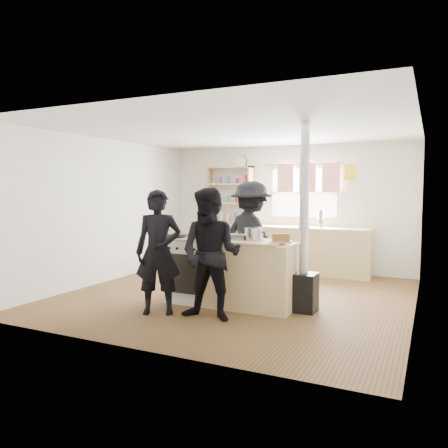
{
  "coord_description": "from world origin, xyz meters",
  "views": [
    {
      "loc": [
        2.66,
        -6.0,
        1.61
      ],
      "look_at": [
        -0.16,
        -0.1,
        1.1
      ],
      "focal_mm": 35.0,
      "sensor_mm": 36.0,
      "label": 1
    }
  ],
  "objects_px": {
    "skillet_greens": "(177,236)",
    "thermos": "(321,219)",
    "roast_tray": "(234,236)",
    "person_near_right": "(211,254)",
    "stockpot_stove": "(208,231)",
    "cooking_island": "(230,272)",
    "flue_heater": "(303,263)",
    "bread_board": "(281,239)",
    "stockpot_counter": "(254,234)",
    "person_far": "(251,237)",
    "person_near_left": "(158,252)"
  },
  "relations": [
    {
      "from": "stockpot_counter",
      "to": "person_far",
      "type": "distance_m",
      "value": 0.95
    },
    {
      "from": "stockpot_counter",
      "to": "person_far",
      "type": "relative_size",
      "value": 0.15
    },
    {
      "from": "bread_board",
      "to": "flue_heater",
      "type": "xyz_separation_m",
      "value": [
        0.24,
        0.22,
        -0.33
      ]
    },
    {
      "from": "stockpot_counter",
      "to": "bread_board",
      "type": "distance_m",
      "value": 0.43
    },
    {
      "from": "flue_heater",
      "to": "stockpot_counter",
      "type": "bearing_deg",
      "value": -168.67
    },
    {
      "from": "thermos",
      "to": "cooking_island",
      "type": "distance_m",
      "value": 2.9
    },
    {
      "from": "thermos",
      "to": "person_far",
      "type": "xyz_separation_m",
      "value": [
        -0.66,
        -1.89,
        -0.18
      ]
    },
    {
      "from": "bread_board",
      "to": "flue_heater",
      "type": "relative_size",
      "value": 0.12
    },
    {
      "from": "flue_heater",
      "to": "person_far",
      "type": "xyz_separation_m",
      "value": [
        -1.04,
        0.73,
        0.23
      ]
    },
    {
      "from": "bread_board",
      "to": "person_near_left",
      "type": "distance_m",
      "value": 1.6
    },
    {
      "from": "skillet_greens",
      "to": "stockpot_stove",
      "type": "bearing_deg",
      "value": 40.32
    },
    {
      "from": "skillet_greens",
      "to": "person_far",
      "type": "bearing_deg",
      "value": 54.3
    },
    {
      "from": "thermos",
      "to": "roast_tray",
      "type": "distance_m",
      "value": 2.8
    },
    {
      "from": "flue_heater",
      "to": "roast_tray",
      "type": "bearing_deg",
      "value": -172.44
    },
    {
      "from": "roast_tray",
      "to": "flue_heater",
      "type": "relative_size",
      "value": 0.16
    },
    {
      "from": "stockpot_counter",
      "to": "bread_board",
      "type": "relative_size",
      "value": 0.83
    },
    {
      "from": "cooking_island",
      "to": "person_far",
      "type": "bearing_deg",
      "value": 92.59
    },
    {
      "from": "stockpot_counter",
      "to": "roast_tray",
      "type": "bearing_deg",
      "value": 179.26
    },
    {
      "from": "roast_tray",
      "to": "bread_board",
      "type": "relative_size",
      "value": 1.31
    },
    {
      "from": "skillet_greens",
      "to": "thermos",
      "type": "bearing_deg",
      "value": 64.42
    },
    {
      "from": "skillet_greens",
      "to": "person_near_left",
      "type": "height_order",
      "value": "person_near_left"
    },
    {
      "from": "cooking_island",
      "to": "person_far",
      "type": "relative_size",
      "value": 1.13
    },
    {
      "from": "person_near_left",
      "to": "person_near_right",
      "type": "xyz_separation_m",
      "value": [
        0.74,
        0.05,
        0.01
      ]
    },
    {
      "from": "roast_tray",
      "to": "person_far",
      "type": "height_order",
      "value": "person_far"
    },
    {
      "from": "roast_tray",
      "to": "stockpot_counter",
      "type": "bearing_deg",
      "value": -0.74
    },
    {
      "from": "roast_tray",
      "to": "person_near_right",
      "type": "xyz_separation_m",
      "value": [
        0.03,
        -0.75,
        -0.15
      ]
    },
    {
      "from": "skillet_greens",
      "to": "stockpot_stove",
      "type": "distance_m",
      "value": 0.47
    },
    {
      "from": "person_near_left",
      "to": "person_near_right",
      "type": "bearing_deg",
      "value": -21.44
    },
    {
      "from": "stockpot_stove",
      "to": "person_far",
      "type": "xyz_separation_m",
      "value": [
        0.38,
        0.72,
        -0.14
      ]
    },
    {
      "from": "thermos",
      "to": "roast_tray",
      "type": "xyz_separation_m",
      "value": [
        -0.57,
        -2.74,
        -0.09
      ]
    },
    {
      "from": "thermos",
      "to": "stockpot_stove",
      "type": "bearing_deg",
      "value": -111.69
    },
    {
      "from": "roast_tray",
      "to": "flue_heater",
      "type": "height_order",
      "value": "flue_heater"
    },
    {
      "from": "roast_tray",
      "to": "skillet_greens",
      "type": "bearing_deg",
      "value": -168.3
    },
    {
      "from": "flue_heater",
      "to": "person_near_left",
      "type": "bearing_deg",
      "value": -150.88
    },
    {
      "from": "roast_tray",
      "to": "person_far",
      "type": "bearing_deg",
      "value": 95.65
    },
    {
      "from": "roast_tray",
      "to": "person_near_right",
      "type": "relative_size",
      "value": 0.25
    },
    {
      "from": "person_far",
      "to": "person_near_left",
      "type": "bearing_deg",
      "value": 93.32
    },
    {
      "from": "stockpot_counter",
      "to": "bread_board",
      "type": "xyz_separation_m",
      "value": [
        0.41,
        -0.09,
        -0.04
      ]
    },
    {
      "from": "bread_board",
      "to": "person_near_right",
      "type": "xyz_separation_m",
      "value": [
        -0.69,
        -0.66,
        -0.16
      ]
    },
    {
      "from": "person_near_right",
      "to": "person_far",
      "type": "bearing_deg",
      "value": 89.75
    },
    {
      "from": "cooking_island",
      "to": "thermos",
      "type": "bearing_deg",
      "value": 77.43
    },
    {
      "from": "thermos",
      "to": "flue_heater",
      "type": "bearing_deg",
      "value": -81.63
    },
    {
      "from": "thermos",
      "to": "person_near_left",
      "type": "height_order",
      "value": "person_near_left"
    },
    {
      "from": "bread_board",
      "to": "cooking_island",
      "type": "bearing_deg",
      "value": 175.34
    },
    {
      "from": "flue_heater",
      "to": "skillet_greens",
      "type": "bearing_deg",
      "value": -170.52
    },
    {
      "from": "cooking_island",
      "to": "skillet_greens",
      "type": "relative_size",
      "value": 4.95
    },
    {
      "from": "stockpot_stove",
      "to": "person_far",
      "type": "height_order",
      "value": "person_far"
    },
    {
      "from": "skillet_greens",
      "to": "person_far",
      "type": "xyz_separation_m",
      "value": [
        0.73,
        1.02,
        -0.08
      ]
    },
    {
      "from": "cooking_island",
      "to": "person_far",
      "type": "height_order",
      "value": "person_far"
    },
    {
      "from": "flue_heater",
      "to": "bread_board",
      "type": "bearing_deg",
      "value": -137.36
    }
  ]
}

